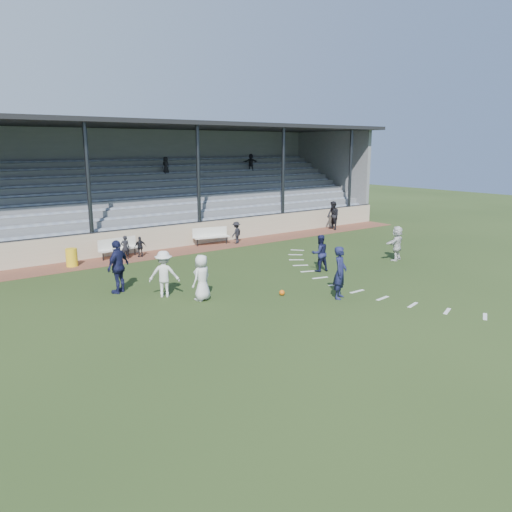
% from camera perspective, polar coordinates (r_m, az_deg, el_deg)
% --- Properties ---
extents(ground, '(90.00, 90.00, 0.00)m').
position_cam_1_polar(ground, '(17.11, 5.08, -5.70)').
color(ground, '#243616').
rests_on(ground, ground).
extents(cinder_track, '(34.00, 2.00, 0.02)m').
position_cam_1_polar(cinder_track, '(25.60, -10.86, 0.27)').
color(cinder_track, brown).
rests_on(cinder_track, ground).
extents(retaining_wall, '(34.00, 0.18, 1.20)m').
position_cam_1_polar(retaining_wall, '(26.41, -11.93, 1.90)').
color(retaining_wall, '#B6A68C').
rests_on(retaining_wall, ground).
extents(bench_left, '(2.03, 0.68, 0.95)m').
position_cam_1_polar(bench_left, '(25.03, -15.50, 1.10)').
color(bench_left, silver).
rests_on(bench_left, cinder_track).
extents(bench_right, '(2.04, 0.82, 0.95)m').
position_cam_1_polar(bench_right, '(27.42, -5.20, 2.47)').
color(bench_right, silver).
rests_on(bench_right, cinder_track).
extents(trash_bin, '(0.51, 0.51, 0.81)m').
position_cam_1_polar(trash_bin, '(23.88, -20.32, -0.15)').
color(trash_bin, yellow).
rests_on(trash_bin, cinder_track).
extents(football, '(0.20, 0.20, 0.20)m').
position_cam_1_polar(football, '(18.21, 2.98, -4.21)').
color(football, '#D3580C').
rests_on(football, ground).
extents(player_white_lead, '(0.93, 0.76, 1.63)m').
position_cam_1_polar(player_white_lead, '(17.56, -6.22, -2.47)').
color(player_white_lead, silver).
rests_on(player_white_lead, ground).
extents(player_navy_lead, '(0.82, 0.73, 1.88)m').
position_cam_1_polar(player_navy_lead, '(17.89, 9.58, -1.89)').
color(player_navy_lead, '#16193D').
rests_on(player_navy_lead, ground).
extents(player_navy_mid, '(0.90, 0.77, 1.60)m').
position_cam_1_polar(player_navy_mid, '(21.68, 7.30, 0.33)').
color(player_navy_mid, '#16193D').
rests_on(player_navy_mid, ground).
extents(player_white_wing, '(1.25, 1.13, 1.69)m').
position_cam_1_polar(player_white_wing, '(18.14, -10.46, -2.04)').
color(player_white_wing, silver).
rests_on(player_white_wing, ground).
extents(player_navy_wing, '(1.24, 1.02, 1.98)m').
position_cam_1_polar(player_navy_wing, '(18.99, -15.47, -1.17)').
color(player_navy_wing, '#16193D').
rests_on(player_navy_wing, ground).
extents(player_white_back, '(1.59, 0.88, 1.64)m').
position_cam_1_polar(player_white_back, '(24.54, 15.79, 1.42)').
color(player_white_back, silver).
rests_on(player_white_back, ground).
extents(official, '(0.87, 1.02, 1.83)m').
position_cam_1_polar(official, '(32.61, 8.80, 4.59)').
color(official, black).
rests_on(official, cinder_track).
extents(sub_left_near, '(0.45, 0.33, 1.14)m').
position_cam_1_polar(sub_left_near, '(24.62, -14.73, 0.97)').
color(sub_left_near, black).
rests_on(sub_left_near, cinder_track).
extents(sub_left_far, '(0.61, 0.29, 1.01)m').
position_cam_1_polar(sub_left_far, '(24.91, -13.09, 1.03)').
color(sub_left_far, black).
rests_on(sub_left_far, cinder_track).
extents(sub_right, '(0.90, 0.73, 1.22)m').
position_cam_1_polar(sub_right, '(27.67, -2.26, 2.70)').
color(sub_right, black).
rests_on(sub_right, cinder_track).
extents(grandstand, '(34.60, 9.00, 6.61)m').
position_cam_1_polar(grandstand, '(30.49, -15.88, 6.12)').
color(grandstand, slate).
rests_on(grandstand, ground).
extents(penalty_arc, '(3.89, 14.63, 0.01)m').
position_cam_1_polar(penalty_arc, '(20.00, 13.89, -3.32)').
color(penalty_arc, silver).
rests_on(penalty_arc, ground).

